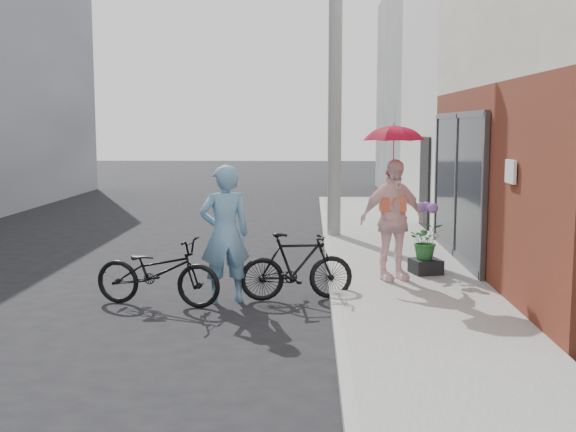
{
  "coord_description": "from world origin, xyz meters",
  "views": [
    {
      "loc": [
        0.62,
        -9.07,
        2.41
      ],
      "look_at": [
        0.28,
        1.29,
        1.1
      ],
      "focal_mm": 45.0,
      "sensor_mm": 36.0,
      "label": 1
    }
  ],
  "objects_px": {
    "utility_pole": "(335,72)",
    "officer": "(225,234)",
    "planter": "(426,266)",
    "bike_right": "(297,266)",
    "kimono_woman": "(392,220)",
    "bike_left": "(158,272)"
  },
  "relations": [
    {
      "from": "bike_right",
      "to": "utility_pole",
      "type": "bearing_deg",
      "value": -16.85
    },
    {
      "from": "utility_pole",
      "to": "bike_left",
      "type": "distance_m",
      "value": 6.9
    },
    {
      "from": "utility_pole",
      "to": "officer",
      "type": "xyz_separation_m",
      "value": [
        -1.65,
        -5.45,
        -2.56
      ]
    },
    {
      "from": "officer",
      "to": "bike_right",
      "type": "bearing_deg",
      "value": 170.8
    },
    {
      "from": "officer",
      "to": "bike_left",
      "type": "xyz_separation_m",
      "value": [
        -0.88,
        -0.21,
        -0.48
      ]
    },
    {
      "from": "utility_pole",
      "to": "officer",
      "type": "bearing_deg",
      "value": -106.85
    },
    {
      "from": "officer",
      "to": "kimono_woman",
      "type": "relative_size",
      "value": 1.05
    },
    {
      "from": "utility_pole",
      "to": "bike_left",
      "type": "height_order",
      "value": "utility_pole"
    },
    {
      "from": "bike_right",
      "to": "bike_left",
      "type": "bearing_deg",
      "value": 91.63
    },
    {
      "from": "officer",
      "to": "utility_pole",
      "type": "bearing_deg",
      "value": -125.24
    },
    {
      "from": "bike_right",
      "to": "kimono_woman",
      "type": "relative_size",
      "value": 0.87
    },
    {
      "from": "utility_pole",
      "to": "bike_left",
      "type": "xyz_separation_m",
      "value": [
        -2.53,
        -5.66,
        -3.04
      ]
    },
    {
      "from": "bike_right",
      "to": "officer",
      "type": "bearing_deg",
      "value": 89.64
    },
    {
      "from": "officer",
      "to": "bike_right",
      "type": "height_order",
      "value": "officer"
    },
    {
      "from": "officer",
      "to": "kimono_woman",
      "type": "bearing_deg",
      "value": -175.89
    },
    {
      "from": "utility_pole",
      "to": "planter",
      "type": "xyz_separation_m",
      "value": [
        1.3,
        -4.01,
        -3.27
      ]
    },
    {
      "from": "kimono_woman",
      "to": "bike_right",
      "type": "bearing_deg",
      "value": -173.02
    },
    {
      "from": "utility_pole",
      "to": "bike_right",
      "type": "xyz_separation_m",
      "value": [
        -0.68,
        -5.29,
        -3.03
      ]
    },
    {
      "from": "kimono_woman",
      "to": "planter",
      "type": "distance_m",
      "value": 1.08
    },
    {
      "from": "officer",
      "to": "bike_right",
      "type": "distance_m",
      "value": 1.09
    },
    {
      "from": "kimono_woman",
      "to": "bike_left",
      "type": "bearing_deg",
      "value": 176.56
    },
    {
      "from": "utility_pole",
      "to": "kimono_woman",
      "type": "xyz_separation_m",
      "value": [
        0.72,
        -4.47,
        -2.48
      ]
    }
  ]
}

